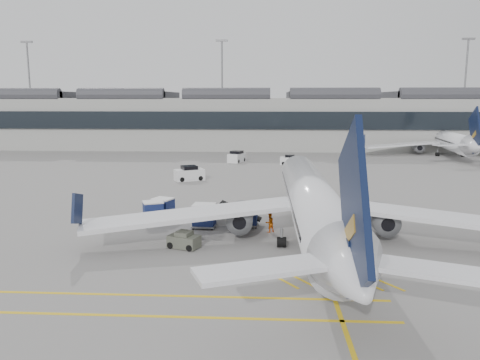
# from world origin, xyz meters

# --- Properties ---
(ground) EXTENTS (220.00, 220.00, 0.00)m
(ground) POSITION_xyz_m (0.00, 0.00, 0.00)
(ground) COLOR gray
(ground) RESTS_ON ground
(terminal) EXTENTS (200.00, 20.45, 12.40)m
(terminal) POSITION_xyz_m (0.00, 71.93, 6.14)
(terminal) COLOR #9E9E99
(terminal) RESTS_ON ground
(light_masts) EXTENTS (113.00, 0.60, 25.45)m
(light_masts) POSITION_xyz_m (-1.67, 86.00, 14.49)
(light_masts) COLOR slate
(light_masts) RESTS_ON ground
(apron_markings) EXTENTS (0.25, 60.00, 0.01)m
(apron_markings) POSITION_xyz_m (10.00, 10.00, 0.01)
(apron_markings) COLOR gold
(apron_markings) RESTS_ON ground
(airliner_main) EXTENTS (34.79, 38.00, 10.11)m
(airliner_main) POSITION_xyz_m (9.80, 0.78, 2.97)
(airliner_main) COLOR silver
(airliner_main) RESTS_ON ground
(airliner_far) EXTENTS (33.10, 36.33, 9.67)m
(airliner_far) POSITION_xyz_m (41.48, 58.18, 2.84)
(airliner_far) COLOR silver
(airliner_far) RESTS_ON ground
(belt_loader) EXTENTS (4.99, 2.09, 1.99)m
(belt_loader) POSITION_xyz_m (2.92, 5.29, 0.58)
(belt_loader) COLOR beige
(belt_loader) RESTS_ON ground
(baggage_cart_a) EXTENTS (1.83, 1.53, 1.86)m
(baggage_cart_a) POSITION_xyz_m (4.71, 4.56, 1.00)
(baggage_cart_a) COLOR gray
(baggage_cart_a) RESTS_ON ground
(baggage_cart_b) EXTENTS (2.26, 2.07, 1.93)m
(baggage_cart_b) POSITION_xyz_m (-3.04, 6.62, 1.03)
(baggage_cart_b) COLOR gray
(baggage_cart_b) RESTS_ON ground
(baggage_cart_c) EXTENTS (2.07, 1.76, 2.05)m
(baggage_cart_c) POSITION_xyz_m (1.06, 3.93, 1.10)
(baggage_cart_c) COLOR gray
(baggage_cart_c) RESTS_ON ground
(baggage_cart_d) EXTENTS (2.24, 2.06, 1.91)m
(baggage_cart_d) POSITION_xyz_m (-3.63, 5.36, 1.02)
(baggage_cart_d) COLOR gray
(baggage_cart_d) RESTS_ON ground
(ramp_agent_a) EXTENTS (0.72, 0.74, 1.71)m
(ramp_agent_a) POSITION_xyz_m (2.66, 6.15, 0.86)
(ramp_agent_a) COLOR #E8530C
(ramp_agent_a) RESTS_ON ground
(ramp_agent_b) EXTENTS (0.98, 0.93, 1.59)m
(ramp_agent_b) POSITION_xyz_m (6.56, 2.93, 0.80)
(ramp_agent_b) COLOR orange
(ramp_agent_b) RESTS_ON ground
(pushback_tug) EXTENTS (2.54, 2.03, 1.24)m
(pushback_tug) POSITION_xyz_m (0.29, -1.51, 0.55)
(pushback_tug) COLOR #525548
(pushback_tug) RESTS_ON ground
(safety_cone_nose) EXTENTS (0.38, 0.38, 0.53)m
(safety_cone_nose) POSITION_xyz_m (8.76, 23.53, 0.26)
(safety_cone_nose) COLOR #F24C0A
(safety_cone_nose) RESTS_ON ground
(safety_cone_engine) EXTENTS (0.38, 0.38, 0.52)m
(safety_cone_engine) POSITION_xyz_m (15.05, 9.33, 0.26)
(safety_cone_engine) COLOR #F24C0A
(safety_cone_engine) RESTS_ON ground
(service_van_left) EXTENTS (4.29, 3.42, 1.97)m
(service_van_left) POSITION_xyz_m (-4.02, 27.29, 0.88)
(service_van_left) COLOR silver
(service_van_left) RESTS_ON ground
(service_van_mid) EXTENTS (3.11, 4.26, 1.97)m
(service_van_mid) POSITION_xyz_m (1.16, 46.23, 0.88)
(service_van_mid) COLOR silver
(service_van_mid) RESTS_ON ground
(service_van_right) EXTENTS (3.32, 1.84, 1.65)m
(service_van_right) POSITION_xyz_m (10.22, 43.64, 0.74)
(service_van_right) COLOR silver
(service_van_right) RESTS_ON ground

